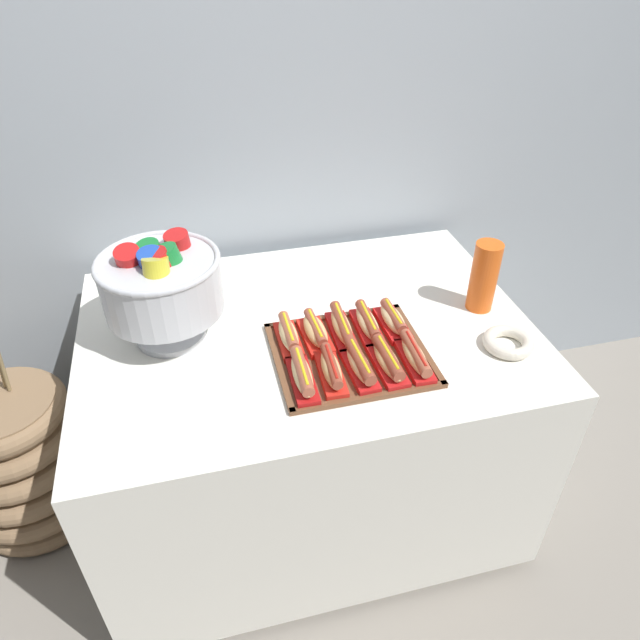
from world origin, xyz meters
TOP-DOWN VIEW (x-y plane):
  - ground_plane at (0.00, 0.00)m, footprint 10.00×10.00m
  - back_wall at (0.00, 0.56)m, footprint 6.00×0.10m
  - buffet_table at (0.00, 0.00)m, footprint 1.28×0.91m
  - floor_vase at (-0.92, 0.17)m, footprint 0.45×0.45m
  - serving_tray at (0.08, -0.15)m, footprint 0.41×0.36m
  - hot_dog_0 at (-0.07, -0.24)m, footprint 0.06×0.18m
  - hot_dog_1 at (0.01, -0.24)m, footprint 0.06×0.17m
  - hot_dog_2 at (0.08, -0.24)m, footprint 0.06×0.17m
  - hot_dog_3 at (0.16, -0.24)m, footprint 0.07×0.18m
  - hot_dog_4 at (0.23, -0.24)m, footprint 0.06×0.18m
  - hot_dog_5 at (-0.07, -0.07)m, footprint 0.06×0.16m
  - hot_dog_6 at (0.01, -0.07)m, footprint 0.07×0.17m
  - hot_dog_7 at (0.08, -0.07)m, footprint 0.06×0.18m
  - hot_dog_8 at (0.16, -0.07)m, footprint 0.06×0.18m
  - hot_dog_9 at (0.23, -0.07)m, footprint 0.07×0.16m
  - punch_bowl at (-0.38, 0.05)m, footprint 0.32×0.32m
  - cup_stack at (0.52, -0.03)m, footprint 0.08×0.08m
  - donut at (0.51, -0.22)m, footprint 0.14×0.14m

SIDE VIEW (x-z plane):
  - ground_plane at x=0.00m, z-range 0.00..0.00m
  - floor_vase at x=-0.92m, z-range -0.24..0.75m
  - buffet_table at x=0.00m, z-range 0.02..0.79m
  - serving_tray at x=0.08m, z-range 0.76..0.78m
  - donut at x=0.51m, z-range 0.77..0.80m
  - hot_dog_4 at x=0.23m, z-range 0.77..0.83m
  - hot_dog_9 at x=0.23m, z-range 0.77..0.83m
  - hot_dog_3 at x=0.16m, z-range 0.77..0.83m
  - hot_dog_6 at x=0.01m, z-range 0.77..0.83m
  - hot_dog_8 at x=0.16m, z-range 0.77..0.83m
  - hot_dog_1 at x=0.01m, z-range 0.77..0.83m
  - hot_dog_0 at x=-0.07m, z-range 0.77..0.83m
  - hot_dog_5 at x=-0.07m, z-range 0.77..0.83m
  - hot_dog_7 at x=0.08m, z-range 0.77..0.83m
  - hot_dog_2 at x=0.08m, z-range 0.77..0.83m
  - cup_stack at x=0.52m, z-range 0.77..0.98m
  - punch_bowl at x=-0.38m, z-range 0.80..1.09m
  - back_wall at x=0.00m, z-range 0.00..2.60m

